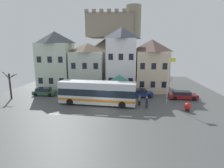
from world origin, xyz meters
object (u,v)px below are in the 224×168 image
(hilltop_castle, at_px, (111,54))
(pedestrian_02, at_px, (147,102))
(townhouse_02, at_px, (121,59))
(flagpole, at_px, (169,78))
(townhouse_00, at_px, (56,61))
(bare_tree_00, at_px, (10,85))
(harbour_buoy, at_px, (188,106))
(bus_shelter, at_px, (119,79))
(pedestrian_00, at_px, (132,96))
(townhouse_01, at_px, (88,67))
(parked_car_00, at_px, (140,93))
(transit_bus, at_px, (97,93))
(pedestrian_01, at_px, (139,100))
(public_bench, at_px, (108,92))
(parked_car_02, at_px, (183,95))
(townhouse_03, at_px, (151,65))
(parked_car_01, at_px, (44,92))

(hilltop_castle, distance_m, pedestrian_02, 31.23)
(hilltop_castle, xyz_separation_m, pedestrian_02, (7.47, -29.79, -5.66))
(townhouse_02, distance_m, flagpole, 11.84)
(townhouse_00, height_order, bare_tree_00, townhouse_00)
(townhouse_02, height_order, harbour_buoy, townhouse_02)
(bus_shelter, distance_m, pedestrian_00, 3.78)
(townhouse_01, relative_size, parked_car_00, 2.27)
(transit_bus, bearing_deg, pedestrian_01, 6.61)
(flagpole, bearing_deg, public_bench, 152.71)
(townhouse_00, relative_size, townhouse_01, 1.25)
(townhouse_01, distance_m, flagpole, 16.30)
(parked_car_02, bearing_deg, parked_car_00, 174.01)
(townhouse_03, xyz_separation_m, bare_tree_00, (-23.71, -8.23, -2.63))
(pedestrian_02, distance_m, bare_tree_00, 22.08)
(townhouse_01, bearing_deg, bare_tree_00, -145.30)
(transit_bus, distance_m, public_bench, 6.09)
(parked_car_00, bearing_deg, bare_tree_00, -178.03)
(hilltop_castle, bearing_deg, parked_car_01, -112.04)
(hilltop_castle, height_order, pedestrian_01, hilltop_castle)
(parked_car_00, height_order, parked_car_02, parked_car_00)
(parked_car_01, distance_m, flagpole, 21.10)
(townhouse_02, relative_size, public_bench, 7.31)
(townhouse_01, xyz_separation_m, bus_shelter, (6.44, -5.79, -1.45))
(pedestrian_00, distance_m, bare_tree_00, 19.92)
(parked_car_01, bearing_deg, pedestrian_00, -9.03)
(parked_car_02, bearing_deg, townhouse_00, 166.61)
(pedestrian_02, bearing_deg, townhouse_01, 133.91)
(townhouse_03, bearing_deg, parked_car_00, -113.36)
(parked_car_02, distance_m, pedestrian_01, 8.28)
(townhouse_01, height_order, bare_tree_00, townhouse_01)
(hilltop_castle, distance_m, transit_bus, 29.03)
(bus_shelter, height_order, public_bench, bus_shelter)
(harbour_buoy, bearing_deg, townhouse_00, 152.41)
(townhouse_02, distance_m, bare_tree_00, 20.10)
(bus_shelter, relative_size, public_bench, 2.34)
(parked_car_01, xyz_separation_m, parked_car_02, (23.66, -0.40, -0.01))
(townhouse_01, bearing_deg, bus_shelter, -41.96)
(parked_car_01, distance_m, harbour_buoy, 23.44)
(townhouse_00, distance_m, parked_car_00, 17.96)
(townhouse_00, xyz_separation_m, bus_shelter, (12.91, -5.71, -2.58))
(parked_car_00, relative_size, parked_car_02, 0.91)
(parked_car_00, bearing_deg, bus_shelter, -173.36)
(hilltop_castle, height_order, flagpole, hilltop_castle)
(transit_bus, bearing_deg, flagpole, 11.60)
(townhouse_02, distance_m, bus_shelter, 6.92)
(townhouse_00, distance_m, public_bench, 12.63)
(public_bench, bearing_deg, pedestrian_01, -48.18)
(flagpole, bearing_deg, harbour_buoy, -56.24)
(transit_bus, xyz_separation_m, pedestrian_01, (6.18, 0.08, -0.94))
(hilltop_castle, bearing_deg, pedestrian_00, -78.40)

